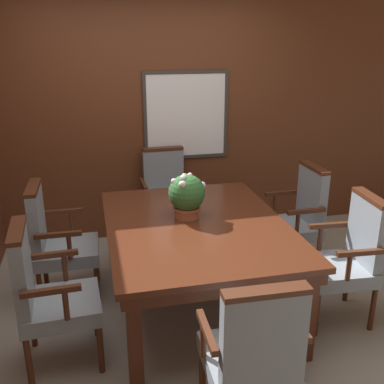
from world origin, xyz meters
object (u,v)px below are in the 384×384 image
object	(u,v)px
dining_table	(196,234)
chair_right_near	(348,255)
chair_right_far	(297,216)
potted_plant	(187,195)
chair_head_near	(253,354)
chair_left_near	(47,292)
chair_left_far	(56,239)
chair_head_far	(166,194)

from	to	relation	value
dining_table	chair_right_near	world-z (taller)	chair_right_near
chair_right_far	potted_plant	xyz separation A→B (m)	(-1.10, -0.29, 0.39)
dining_table	potted_plant	world-z (taller)	potted_plant
chair_head_near	potted_plant	bearing A→B (deg)	-86.69
dining_table	chair_left_near	bearing A→B (deg)	-159.77
chair_left_far	chair_right_far	size ratio (longest dim) A/B	1.00
chair_head_far	chair_right_far	distance (m)	1.37
chair_head_near	chair_left_near	xyz separation A→B (m)	(-1.09, 0.86, 0.00)
chair_left_far	potted_plant	bearing A→B (deg)	-103.84
chair_left_far	chair_right_near	bearing A→B (deg)	-109.07
chair_left_far	potted_plant	distance (m)	1.14
chair_head_far	chair_right_near	xyz separation A→B (m)	(1.10, -1.66, 0.00)
chair_head_near	chair_right_far	size ratio (longest dim) A/B	1.00
chair_left_far	chair_left_near	bearing A→B (deg)	179.73
chair_head_far	chair_right_near	distance (m)	1.99
chair_head_near	potted_plant	size ratio (longest dim) A/B	2.80
dining_table	chair_right_far	size ratio (longest dim) A/B	1.75
chair_left_far	chair_right_near	world-z (taller)	same
chair_left_near	chair_left_far	bearing A→B (deg)	-3.80
chair_left_far	chair_right_far	distance (m)	2.13
chair_left_far	chair_head_far	world-z (taller)	same
dining_table	potted_plant	distance (m)	0.31
chair_head_near	chair_left_near	distance (m)	1.39
chair_right_far	chair_head_far	bearing A→B (deg)	-129.53
dining_table	chair_left_near	distance (m)	1.17
chair_left_near	potted_plant	xyz separation A→B (m)	(1.05, 0.54, 0.39)
chair_left_near	chair_right_near	world-z (taller)	same
chair_head_near	chair_left_near	bearing A→B (deg)	-36.81
chair_right_near	potted_plant	distance (m)	1.30
chair_left_far	potted_plant	xyz separation A→B (m)	(1.03, -0.27, 0.39)
chair_head_far	potted_plant	xyz separation A→B (m)	(-0.03, -1.14, 0.39)
dining_table	chair_head_far	bearing A→B (deg)	90.60
chair_head_far	chair_head_near	bearing A→B (deg)	-91.54
chair_head_near	chair_right_far	distance (m)	1.99
dining_table	chair_right_near	xyz separation A→B (m)	(1.08, -0.38, -0.12)
potted_plant	chair_left_far	bearing A→B (deg)	165.22
chair_left_far	dining_table	bearing A→B (deg)	-109.71
dining_table	chair_head_near	distance (m)	1.27
chair_left_near	chair_right_far	world-z (taller)	same
chair_right_far	chair_right_near	bearing A→B (deg)	1.41
chair_head_near	chair_right_near	bearing A→B (deg)	-139.17
chair_right_far	potted_plant	size ratio (longest dim) A/B	2.80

